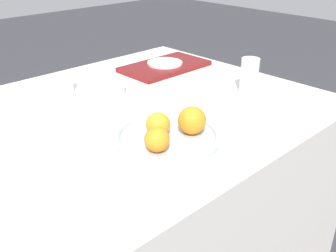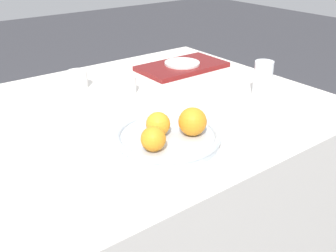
{
  "view_description": "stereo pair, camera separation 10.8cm",
  "coord_description": "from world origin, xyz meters",
  "views": [
    {
      "loc": [
        -0.67,
        -0.97,
        1.31
      ],
      "look_at": [
        0.0,
        -0.26,
        0.83
      ],
      "focal_mm": 42.0,
      "sensor_mm": 36.0,
      "label": 1
    },
    {
      "loc": [
        -0.59,
        -1.04,
        1.31
      ],
      "look_at": [
        0.0,
        -0.26,
        0.83
      ],
      "focal_mm": 42.0,
      "sensor_mm": 36.0,
      "label": 2
    }
  ],
  "objects": [
    {
      "name": "cup_1",
      "position": [
        -0.01,
        0.3,
        0.81
      ],
      "size": [
        0.08,
        0.08,
        0.07
      ],
      "color": "white",
      "rests_on": "table"
    },
    {
      "name": "orange_1",
      "position": [
        0.06,
        -0.3,
        0.84
      ],
      "size": [
        0.08,
        0.08,
        0.08
      ],
      "color": "orange",
      "rests_on": "fruit_platter"
    },
    {
      "name": "water_glass",
      "position": [
        0.49,
        -0.18,
        0.84
      ],
      "size": [
        0.07,
        0.07,
        0.13
      ],
      "color": "silver",
      "rests_on": "table"
    },
    {
      "name": "serving_tray",
      "position": [
        0.46,
        0.24,
        0.79
      ],
      "size": [
        0.37,
        0.21,
        0.02
      ],
      "color": "maroon",
      "rests_on": "table"
    },
    {
      "name": "fruit_platter",
      "position": [
        0.0,
        -0.26,
        0.8
      ],
      "size": [
        0.3,
        0.3,
        0.03
      ],
      "color": "#B2BCC6",
      "rests_on": "table"
    },
    {
      "name": "orange_2",
      "position": [
        -0.08,
        -0.3,
        0.83
      ],
      "size": [
        0.07,
        0.07,
        0.07
      ],
      "color": "orange",
      "rests_on": "fruit_platter"
    },
    {
      "name": "table",
      "position": [
        0.0,
        0.0,
        0.39
      ],
      "size": [
        1.42,
        1.04,
        0.78
      ],
      "color": "silver",
      "rests_on": "ground_plane"
    },
    {
      "name": "side_plate",
      "position": [
        0.46,
        0.24,
        0.8
      ],
      "size": [
        0.15,
        0.15,
        0.01
      ],
      "color": "silver",
      "rests_on": "serving_tray"
    },
    {
      "name": "cup_0",
      "position": [
        0.11,
        0.14,
        0.81
      ],
      "size": [
        0.07,
        0.07,
        0.06
      ],
      "color": "white",
      "rests_on": "table"
    },
    {
      "name": "orange_0",
      "position": [
        -0.02,
        -0.24,
        0.84
      ],
      "size": [
        0.07,
        0.07,
        0.07
      ],
      "color": "orange",
      "rests_on": "fruit_platter"
    }
  ]
}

